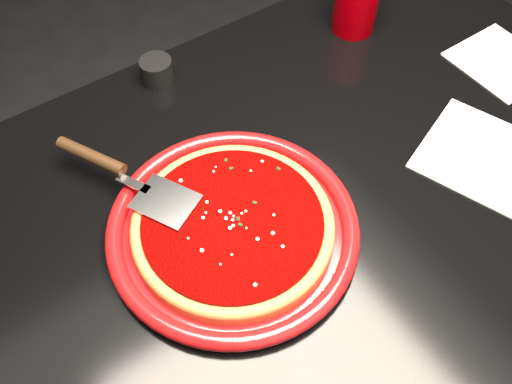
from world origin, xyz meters
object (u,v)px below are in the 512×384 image
plate (233,229)px  pizza_server (127,175)px  cup (356,3)px  ramekin (157,71)px  table (297,298)px

plate → pizza_server: bearing=120.6°
cup → ramekin: size_ratio=2.01×
plate → cup: cup is taller
table → ramekin: (-0.07, 0.34, 0.40)m
cup → table: bearing=-139.0°
table → pizza_server: 0.50m
ramekin → table: bearing=-77.6°
table → ramekin: ramekin is taller
plate → cup: bearing=30.3°
pizza_server → plate: bearing=-87.0°
cup → pizza_server: bearing=-168.1°
table → plate: size_ratio=3.37×
table → pizza_server: size_ratio=4.23×
plate → cup: size_ratio=3.19×
plate → pizza_server: (-0.09, 0.15, 0.03)m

